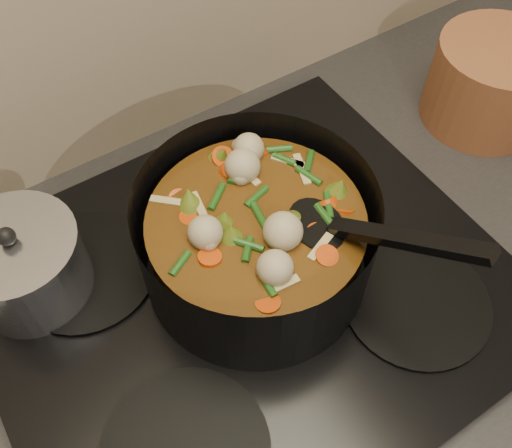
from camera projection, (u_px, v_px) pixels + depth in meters
counter at (251, 408)px, 1.09m from camera, size 2.64×0.64×0.91m
stovetop at (248, 290)px, 0.71m from camera, size 0.62×0.54×0.03m
stockpot at (257, 239)px, 0.67m from camera, size 0.31×0.37×0.20m
saucepan at (24, 265)px, 0.67m from camera, size 0.15×0.15×0.12m
terracotta_crock at (491, 83)px, 0.86m from camera, size 0.22×0.22×0.13m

